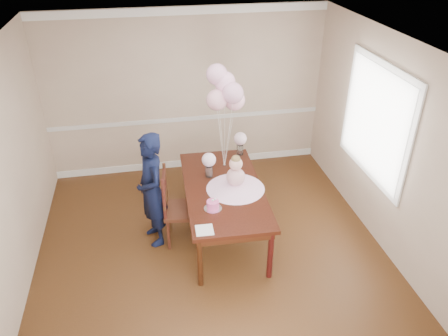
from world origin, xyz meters
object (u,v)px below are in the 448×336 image
dining_table_top (223,189)px  birthday_cake (213,205)px  dining_chair_seat (183,210)px  woman (152,190)px

dining_table_top → birthday_cake: (-0.22, -0.45, 0.08)m
dining_chair_seat → woman: size_ratio=0.30×
birthday_cake → woman: bearing=145.2°
woman → birthday_cake: bearing=40.4°
dining_table_top → birthday_cake: size_ratio=13.33×
birthday_cake → woman: (-0.71, 0.50, -0.02)m
dining_table_top → dining_chair_seat: (-0.56, -0.03, -0.25)m
birthday_cake → dining_chair_seat: (-0.34, 0.42, -0.33)m
dining_table_top → woman: 0.93m
dining_table_top → dining_chair_seat: bearing=-175.3°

